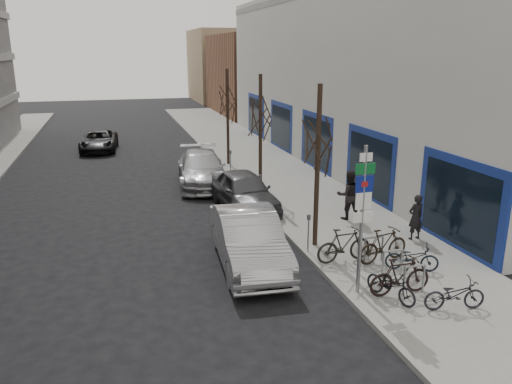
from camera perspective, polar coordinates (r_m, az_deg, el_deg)
ground at (r=13.37m, az=2.03°, el=-13.17°), size 120.00×120.00×0.00m
sidewalk_east at (r=23.51m, az=4.93°, el=0.02°), size 5.00×70.00×0.15m
commercial_building at (r=34.11m, az=21.80°, el=12.32°), size 20.00×32.00×10.00m
brick_building_far at (r=53.80m, az=2.08°, el=13.27°), size 12.00×14.00×8.00m
tan_building_far at (r=68.31m, az=-1.53°, el=14.27°), size 13.00×12.00×9.00m
highway_sign_pole at (r=13.27m, az=12.06°, el=-2.18°), size 0.55×0.10×4.20m
bike_rack at (r=15.05m, az=15.33°, el=-7.50°), size 0.66×2.26×0.83m
tree_near at (r=16.06m, az=7.18°, el=7.23°), size 1.80×1.80×5.50m
tree_mid at (r=22.13m, az=0.51°, el=9.72°), size 1.80×1.80×5.50m
tree_far at (r=28.40m, az=-3.29°, el=11.08°), size 1.80×1.80×5.50m
meter_front at (r=16.24m, az=6.02°, el=-4.27°), size 0.10×0.08×1.27m
meter_mid at (r=21.19m, az=0.48°, el=0.66°), size 0.10×0.08×1.27m
meter_back at (r=26.36m, az=-2.93°, el=3.69°), size 0.10×0.08×1.27m
bike_near_left at (r=13.75m, az=15.21°, el=-9.96°), size 1.02×1.63×0.96m
bike_near_right at (r=14.03m, az=16.15°, el=-9.17°), size 1.80×0.54×1.09m
bike_mid_curb at (r=15.63m, az=17.42°, el=-6.93°), size 1.60×1.10×0.95m
bike_mid_inner at (r=15.71m, az=10.04°, el=-5.94°), size 1.88×0.65×1.13m
bike_far_curb at (r=13.75m, az=21.78°, el=-10.56°), size 1.65×0.75×0.97m
bike_far_inner at (r=15.96m, az=14.37°, el=-5.86°), size 1.92×0.89×1.12m
parked_car_front at (r=15.50m, az=-0.83°, el=-5.42°), size 2.17×5.30×1.71m
parked_car_mid at (r=20.88m, az=-1.37°, el=0.13°), size 2.29×4.91×1.63m
parked_car_back at (r=24.92m, az=-6.23°, el=2.66°), size 2.90×5.85×1.63m
lane_car at (r=34.98m, az=-17.50°, el=5.61°), size 2.61×4.97×1.34m
pedestrian_near at (r=18.05m, az=17.79°, el=-2.75°), size 0.63×0.45×1.61m
pedestrian_far at (r=19.55m, az=10.54°, el=-0.30°), size 0.79×0.60×1.95m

